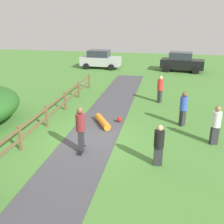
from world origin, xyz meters
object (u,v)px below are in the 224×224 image
skater_riding (81,127)px  parked_car_black (182,62)px  bystander_black (159,144)px  bystander_red (160,88)px  bystander_white (216,123)px  skater_fallen (104,121)px  bystander_blue (183,107)px  parked_car_silver (100,59)px

skater_riding → parked_car_black: (4.79, 17.99, -0.15)m
skater_riding → bystander_black: bearing=-7.4°
skater_riding → bystander_red: (2.97, 7.36, -0.14)m
bystander_white → bystander_black: bystander_white is taller
skater_riding → skater_fallen: 3.10m
bystander_blue → parked_car_black: bearing=87.8°
skater_fallen → bystander_black: (2.90, -3.36, 0.71)m
parked_car_black → bystander_black: bearing=-95.1°
skater_fallen → bystander_black: bearing=-49.2°
parked_car_silver → bystander_white: bearing=-60.4°
skater_riding → skater_fallen: skater_riding is taller
bystander_white → bystander_red: size_ratio=1.02×
bystander_black → bystander_red: 7.77m
bystander_white → bystander_red: 6.08m
skater_fallen → bystander_blue: size_ratio=0.88×
skater_fallen → parked_car_silver: parked_car_silver is taller
skater_fallen → parked_car_black: 15.73m
bystander_white → bystander_black: 3.25m
skater_riding → parked_car_silver: size_ratio=0.46×
parked_car_silver → skater_fallen: bearing=-75.4°
bystander_black → parked_car_silver: size_ratio=0.39×
skater_fallen → parked_car_silver: size_ratio=0.38×
skater_fallen → bystander_blue: bearing=10.7°
skater_riding → parked_car_black: skater_riding is taller
bystander_red → parked_car_silver: bearing=122.0°
bystander_white → parked_car_black: (-0.71, 16.15, -0.03)m
bystander_red → parked_car_black: parked_car_black is taller
parked_car_black → parked_car_silver: (-8.46, -0.01, 0.00)m
bystander_black → parked_car_black: bearing=84.9°
parked_car_black → parked_car_silver: 8.46m
bystander_blue → parked_car_silver: 16.32m
bystander_blue → skater_riding: bearing=-138.8°
skater_riding → bystander_blue: 5.62m
skater_riding → bystander_red: size_ratio=1.10×
bystander_red → parked_car_black: bearing=80.2°
skater_riding → bystander_red: 7.93m
bystander_blue → parked_car_black: size_ratio=0.41×
bystander_black → bystander_white: bearing=43.7°
skater_fallen → bystander_white: (5.25, -1.11, 0.79)m
bystander_black → skater_fallen: bearing=130.8°
bystander_black → bystander_red: (-0.19, 7.77, 0.06)m
skater_fallen → parked_car_black: size_ratio=0.36×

